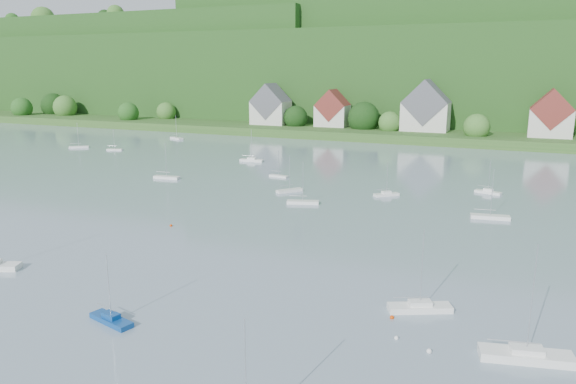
# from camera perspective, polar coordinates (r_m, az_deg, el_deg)

# --- Properties ---
(far_shore_strip) EXTENTS (600.00, 60.00, 3.00)m
(far_shore_strip) POSITION_cam_1_polar(r_m,az_deg,el_deg) (212.67, 13.36, 6.29)
(far_shore_strip) COLOR #2E5821
(far_shore_strip) RESTS_ON ground
(forested_ridge) EXTENTS (620.00, 181.22, 69.89)m
(forested_ridge) POSITION_cam_1_polar(r_m,az_deg,el_deg) (279.14, 16.23, 12.04)
(forested_ridge) COLOR #153E13
(forested_ridge) RESTS_ON ground
(village_building_0) EXTENTS (14.00, 10.40, 16.00)m
(village_building_0) POSITION_cam_1_polar(r_m,az_deg,el_deg) (216.12, -1.83, 8.87)
(village_building_0) COLOR silver
(village_building_0) RESTS_ON far_shore_strip
(village_building_1) EXTENTS (12.00, 9.36, 14.00)m
(village_building_1) POSITION_cam_1_polar(r_m,az_deg,el_deg) (208.73, 4.71, 8.48)
(village_building_1) COLOR silver
(village_building_1) RESTS_ON far_shore_strip
(village_building_2) EXTENTS (16.00, 11.44, 18.00)m
(village_building_2) POSITION_cam_1_polar(r_m,az_deg,el_deg) (199.26, 14.30, 8.35)
(village_building_2) COLOR silver
(village_building_2) RESTS_ON far_shore_strip
(village_building_3) EXTENTS (13.00, 10.40, 15.50)m
(village_building_3) POSITION_cam_1_polar(r_m,az_deg,el_deg) (195.02, 25.94, 7.12)
(village_building_3) COLOR silver
(village_building_3) RESTS_ON far_shore_strip
(near_sailboat_1) EXTENTS (5.58, 2.82, 7.26)m
(near_sailboat_1) POSITION_cam_1_polar(r_m,az_deg,el_deg) (58.14, -18.10, -12.56)
(near_sailboat_1) COLOR navy
(near_sailboat_1) RESTS_ON ground
(near_sailboat_3) EXTENTS (6.74, 4.48, 8.89)m
(near_sailboat_3) POSITION_cam_1_polar(r_m,az_deg,el_deg) (59.41, 13.69, -11.65)
(near_sailboat_3) COLOR white
(near_sailboat_3) RESTS_ON ground
(near_sailboat_4) EXTENTS (8.11, 3.82, 10.56)m
(near_sailboat_4) POSITION_cam_1_polar(r_m,az_deg,el_deg) (53.23, 23.77, -15.40)
(near_sailboat_4) COLOR white
(near_sailboat_4) RESTS_ON ground
(mooring_buoy_1) EXTENTS (0.43, 0.43, 0.43)m
(mooring_buoy_1) POSITION_cam_1_polar(r_m,az_deg,el_deg) (53.53, 11.33, -14.95)
(mooring_buoy_1) COLOR white
(mooring_buoy_1) RESTS_ON ground
(mooring_buoy_2) EXTENTS (0.45, 0.45, 0.45)m
(mooring_buoy_2) POSITION_cam_1_polar(r_m,az_deg,el_deg) (57.36, 10.87, -12.94)
(mooring_buoy_2) COLOR #DB3D04
(mooring_buoy_2) RESTS_ON ground
(mooring_buoy_3) EXTENTS (0.45, 0.45, 0.45)m
(mooring_buoy_3) POSITION_cam_1_polar(r_m,az_deg,el_deg) (89.05, -12.21, -3.54)
(mooring_buoy_3) COLOR #DB3D04
(mooring_buoy_3) RESTS_ON ground
(mooring_buoy_4) EXTENTS (0.49, 0.49, 0.49)m
(mooring_buoy_4) POSITION_cam_1_polar(r_m,az_deg,el_deg) (51.95, 14.62, -16.04)
(mooring_buoy_4) COLOR white
(mooring_buoy_4) RESTS_ON ground
(far_sailboat_cluster) EXTENTS (196.77, 78.17, 8.71)m
(far_sailboat_cluster) POSITION_cam_1_polar(r_m,az_deg,el_deg) (127.82, 9.77, 1.72)
(far_sailboat_cluster) COLOR white
(far_sailboat_cluster) RESTS_ON ground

